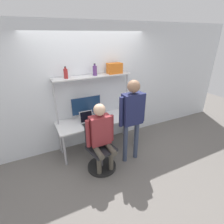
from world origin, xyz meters
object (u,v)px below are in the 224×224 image
at_px(office_chair, 100,155).
at_px(bottle_purple, 95,70).
at_px(monitor, 86,107).
at_px(person_standing, 132,112).
at_px(laptop, 87,120).
at_px(cell_phone, 99,122).
at_px(storage_box, 115,68).
at_px(bottle_red, 66,73).
at_px(person_seated, 101,133).

distance_m(office_chair, bottle_purple, 1.70).
relative_size(monitor, person_standing, 0.38).
bearing_deg(bottle_purple, office_chair, -107.99).
relative_size(laptop, cell_phone, 1.89).
bearing_deg(person_standing, storage_box, 86.58).
height_order(cell_phone, storage_box, storage_box).
distance_m(cell_phone, bottle_purple, 1.07).
distance_m(bottle_purple, bottle_red, 0.59).
height_order(person_seated, bottle_purple, bottle_purple).
bearing_deg(monitor, bottle_purple, 5.50).
xyz_separation_m(office_chair, storage_box, (0.71, 0.80, 1.48)).
xyz_separation_m(laptop, person_seated, (0.05, -0.62, 0.01)).
bearing_deg(storage_box, laptop, -163.01).
height_order(person_standing, bottle_purple, bottle_purple).
distance_m(laptop, person_seated, 0.62).
relative_size(cell_phone, storage_box, 0.48).
xyz_separation_m(person_seated, bottle_red, (-0.34, 0.85, 0.95)).
bearing_deg(cell_phone, storage_box, 29.04).
bearing_deg(bottle_red, storage_box, 0.00).
relative_size(person_standing, storage_box, 5.51).
xyz_separation_m(laptop, person_standing, (0.70, -0.62, 0.30)).
relative_size(cell_phone, bottle_red, 0.67).
distance_m(monitor, storage_box, 1.02).
relative_size(monitor, bottle_purple, 2.75).
height_order(office_chair, storage_box, storage_box).
xyz_separation_m(bottle_purple, bottle_red, (-0.59, -0.00, -0.01)).
bearing_deg(bottle_purple, monitor, -174.50).
bearing_deg(bottle_red, cell_phone, -28.77).
bearing_deg(monitor, office_chair, -91.66).
relative_size(laptop, person_standing, 0.17).
bearing_deg(storage_box, cell_phone, -150.96).
distance_m(person_seated, storage_box, 1.47).
bearing_deg(monitor, person_seated, -90.97).
bearing_deg(cell_phone, person_seated, -108.13).
relative_size(person_seated, bottle_red, 6.07).
relative_size(person_seated, bottle_purple, 5.73).
distance_m(person_seated, bottle_red, 1.32).
distance_m(bottle_red, storage_box, 1.04).
bearing_deg(office_chair, storage_box, 48.37).
height_order(cell_phone, office_chair, office_chair).
xyz_separation_m(person_seated, storage_box, (0.70, 0.85, 0.97)).
height_order(monitor, bottle_red, bottle_red).
bearing_deg(bottle_purple, storage_box, 0.00).
distance_m(person_seated, bottle_purple, 1.31).
height_order(office_chair, person_standing, person_standing).
bearing_deg(person_seated, laptop, 94.68).
relative_size(cell_phone, bottle_purple, 0.63).
bearing_deg(cell_phone, office_chair, -110.58).
relative_size(office_chair, person_standing, 0.54).
bearing_deg(cell_phone, monitor, 122.60).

